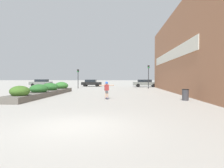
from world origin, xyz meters
TOP-DOWN VIEW (x-y plane):
  - ground_plane at (0.00, 0.00)m, footprint 300.00×300.00m
  - building_wall_right at (7.73, 11.71)m, footprint 0.67×38.24m
  - planter_box at (-5.83, 12.04)m, footprint 1.74×13.03m
  - skateboard at (0.31, 9.09)m, footprint 0.37×0.66m
  - skateboarder at (0.31, 9.09)m, footprint 1.20×0.44m
  - trash_bin at (6.37, 8.47)m, footprint 0.51×0.51m
  - car_leftmost at (-4.96, 33.47)m, footprint 3.94×2.06m
  - car_center_left at (-14.98, 32.32)m, footprint 4.20×1.99m
  - car_center_right at (5.78, 31.55)m, footprint 4.75×1.89m
  - traffic_light_left at (-5.81, 25.38)m, footprint 0.28×0.30m
  - traffic_light_right at (5.73, 25.99)m, footprint 0.28×0.30m

SIDE VIEW (x-z plane):
  - ground_plane at x=0.00m, z-range 0.00..0.00m
  - skateboard at x=0.31m, z-range 0.02..0.12m
  - trash_bin at x=6.37m, z-range 0.00..0.87m
  - planter_box at x=-5.83m, z-range -0.14..1.10m
  - car_leftmost at x=-4.96m, z-range 0.04..1.43m
  - car_center_right at x=5.78m, z-range 0.05..1.46m
  - car_center_left at x=-14.98m, z-range 0.05..1.49m
  - skateboarder at x=0.31m, z-range 0.24..1.56m
  - traffic_light_left at x=-5.81m, z-range 0.60..3.74m
  - traffic_light_right at x=5.73m, z-range 0.66..4.47m
  - building_wall_right at x=7.73m, z-range 0.00..9.42m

